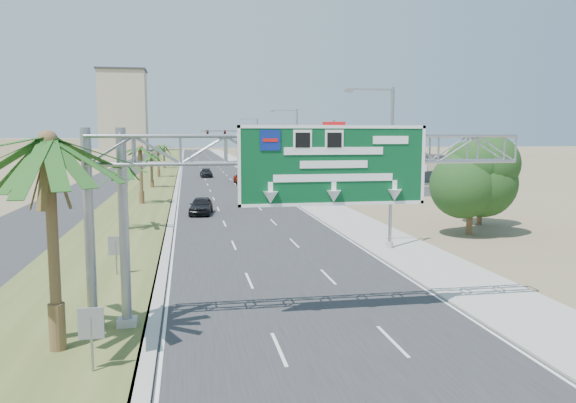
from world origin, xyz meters
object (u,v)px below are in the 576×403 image
Objects in this scene: store_building at (377,171)px; pole_sign_blue at (314,153)px; car_right_lane at (243,179)px; car_left_lane at (201,206)px; palm_near at (48,142)px; signal_mast at (255,150)px; car_mid_lane at (251,198)px; car_far at (206,173)px; sign_gantry at (290,164)px; pole_sign_red_near at (334,138)px; pole_sign_red_far at (279,141)px.

store_building is 11.69m from pole_sign_blue.
store_building is 19.33m from car_right_lane.
palm_near is at bearing -92.00° from car_left_lane.
signal_mast reaches higher than pole_sign_blue.
car_far is at bearing 101.31° from car_mid_lane.
palm_near is 76.93m from car_far.
sign_gantry is 1.63× the size of signal_mast.
pole_sign_red_near reaches higher than store_building.
pole_sign_red_far is at bearing 29.77° from signal_mast.
palm_near is at bearing -105.47° from pole_sign_red_far.
pole_sign_blue reaches higher than car_left_lane.
pole_sign_red_near is 14.32m from pole_sign_blue.
car_far is 0.55× the size of pole_sign_red_near.
pole_sign_red_far reaches higher than car_left_lane.
pole_sign_red_near is at bearing -87.06° from pole_sign_red_far.
car_mid_lane is at bearing 74.22° from palm_near.
pole_sign_red_near is (9.05, 1.33, 6.05)m from car_mid_lane.
signal_mast reaches higher than store_building.
signal_mast is 1.93× the size of car_right_lane.
car_far is at bearing 84.37° from palm_near.
signal_mast is at bearing 121.28° from pole_sign_blue.
sign_gantry is 8.41m from palm_near.
pole_sign_red_far reaches higher than car_right_lane.
sign_gantry is 30.33m from car_left_lane.
car_far is at bearing 142.28° from store_building.
palm_near is 39.75m from car_mid_lane.
signal_mast is at bearing 160.46° from store_building.
pole_sign_red_near reaches higher than palm_near.
pole_sign_red_far is (18.33, 66.24, -0.81)m from palm_near.
car_right_lane is at bearing 85.14° from car_left_lane.
pole_sign_blue is at bearing 85.30° from pole_sign_red_near.
car_far is (2.03, 44.63, -0.10)m from car_left_lane.
pole_sign_red_near is (11.59, 37.19, 0.75)m from sign_gantry.
car_mid_lane is 0.69× the size of pole_sign_blue.
pole_sign_red_far is at bearing 80.99° from sign_gantry.
car_left_lane reaches higher than car_far.
palm_near is (-8.14, -1.93, 0.87)m from sign_gantry.
sign_gantry reaches higher than car_right_lane.
pole_sign_blue is (12.75, 51.32, -1.29)m from sign_gantry.
car_left_lane is 0.60× the size of pole_sign_red_far.
car_right_lane is at bearing 92.66° from car_mid_lane.
sign_gantry is 60.77m from store_building.
signal_mast reaches higher than car_right_lane.
signal_mast reaches higher than sign_gantry.
pole_sign_red_near is at bearing 14.99° from car_mid_lane.
sign_gantry reaches higher than pole_sign_blue.
car_left_lane is 0.69× the size of pole_sign_blue.
pole_sign_red_far is (7.66, 28.45, 5.37)m from car_mid_lane.
car_left_lane is at bearing -152.40° from pole_sign_red_near.
signal_mast is at bearing 84.26° from sign_gantry.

